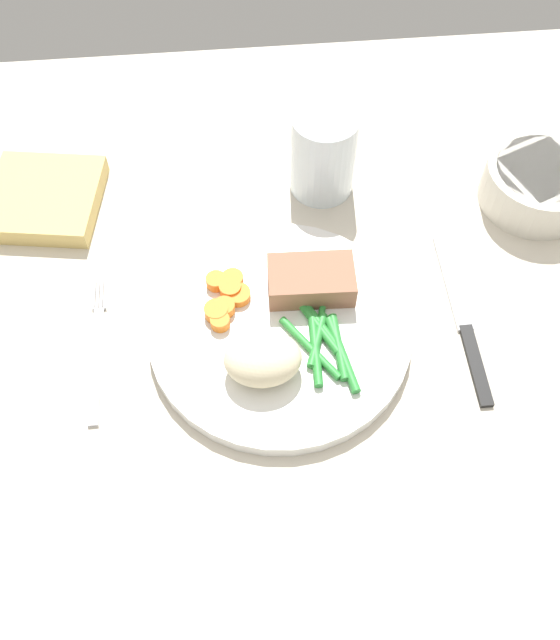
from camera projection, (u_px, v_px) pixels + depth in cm
name	position (u px, v px, depth cm)	size (l,w,h in cm)	color
dining_table	(260.00, 335.00, 71.29)	(120.00, 90.00, 2.00)	beige
dinner_plate	(280.00, 330.00, 69.54)	(26.29, 26.29, 1.60)	white
meat_portion	(311.00, 280.00, 70.00)	(8.68, 5.23, 2.89)	#936047
mashed_potatoes	(259.00, 359.00, 64.51)	(7.33, 5.81, 4.10)	beige
carrot_slices	(226.00, 297.00, 69.99)	(4.76, 7.52, 1.22)	orange
green_beans	(326.00, 343.00, 67.28)	(6.93, 10.96, 0.90)	#2D8C38
fork	(97.00, 349.00, 69.01)	(1.44, 16.60, 0.40)	silver
knife	(463.00, 320.00, 70.83)	(1.70, 20.50, 0.64)	black
water_glass	(323.00, 158.00, 77.30)	(7.31, 7.31, 10.09)	silver
salad_bowl	(539.00, 182.00, 77.46)	(12.35, 12.35, 4.94)	silver
napkin	(44.00, 199.00, 78.39)	(12.12, 11.99, 2.23)	#DBBC6B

